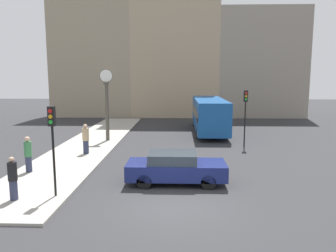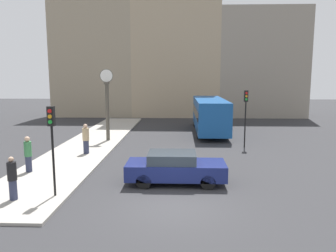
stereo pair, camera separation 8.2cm
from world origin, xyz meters
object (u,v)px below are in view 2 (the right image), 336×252
at_px(traffic_light_near, 52,132).
at_px(traffic_light_far, 246,107).
at_px(bus_distant, 210,113).
at_px(sedan_car, 175,167).
at_px(pedestrian_green_hoodie, 28,154).
at_px(pedestrian_black_jacket, 12,178).
at_px(street_clock, 107,103).
at_px(pedestrian_tan_coat, 86,139).

distance_m(traffic_light_near, traffic_light_far, 13.68).
relative_size(bus_distant, traffic_light_far, 2.53).
bearing_deg(sedan_car, traffic_light_far, 59.55).
xyz_separation_m(bus_distant, pedestrian_green_hoodie, (-10.04, -12.80, -0.64)).
xyz_separation_m(bus_distant, traffic_light_near, (-7.49, -16.01, 1.01)).
relative_size(sedan_car, traffic_light_near, 1.25).
bearing_deg(sedan_car, pedestrian_black_jacket, -157.53).
relative_size(bus_distant, pedestrian_green_hoodie, 5.50).
xyz_separation_m(traffic_light_near, street_clock, (-0.42, 11.55, 0.18)).
distance_m(sedan_car, pedestrian_tan_coat, 7.58).
bearing_deg(traffic_light_far, traffic_light_near, -133.28).
bearing_deg(traffic_light_far, pedestrian_tan_coat, -164.91).
bearing_deg(pedestrian_tan_coat, bus_distant, 46.62).
relative_size(traffic_light_near, pedestrian_green_hoodie, 1.99).
bearing_deg(pedestrian_green_hoodie, pedestrian_tan_coat, 66.73).
bearing_deg(bus_distant, pedestrian_black_jacket, -118.41).
distance_m(bus_distant, traffic_light_near, 17.70).
height_order(pedestrian_green_hoodie, pedestrian_black_jacket, pedestrian_green_hoodie).
bearing_deg(bus_distant, traffic_light_near, -115.09).
distance_m(street_clock, pedestrian_black_jacket, 12.22).
bearing_deg(pedestrian_black_jacket, traffic_light_far, 44.03).
bearing_deg(sedan_car, pedestrian_green_hoodie, 171.10).
bearing_deg(pedestrian_green_hoodie, traffic_light_near, -51.55).
bearing_deg(traffic_light_near, pedestrian_green_hoodie, 128.45).
bearing_deg(pedestrian_black_jacket, traffic_light_near, 18.85).
relative_size(sedan_car, bus_distant, 0.45).
xyz_separation_m(traffic_light_near, pedestrian_black_jacket, (-1.43, -0.49, -1.71)).
bearing_deg(pedestrian_tan_coat, traffic_light_far, 15.09).
bearing_deg(street_clock, pedestrian_black_jacket, -94.77).
bearing_deg(traffic_light_near, street_clock, 92.09).
bearing_deg(street_clock, bus_distant, 29.38).
height_order(traffic_light_near, pedestrian_black_jacket, traffic_light_near).
bearing_deg(pedestrian_black_jacket, pedestrian_tan_coat, 85.49).
height_order(bus_distant, traffic_light_near, traffic_light_near).
height_order(pedestrian_green_hoodie, pedestrian_tan_coat, pedestrian_tan_coat).
xyz_separation_m(pedestrian_green_hoodie, pedestrian_black_jacket, (1.12, -3.69, -0.06)).
relative_size(street_clock, pedestrian_green_hoodie, 2.94).
xyz_separation_m(traffic_light_far, street_clock, (-9.80, 1.59, 0.07)).
xyz_separation_m(sedan_car, pedestrian_black_jacket, (-6.16, -2.55, 0.23)).
height_order(bus_distant, pedestrian_green_hoodie, bus_distant).
height_order(sedan_car, traffic_light_far, traffic_light_far).
bearing_deg(street_clock, pedestrian_tan_coat, -95.24).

